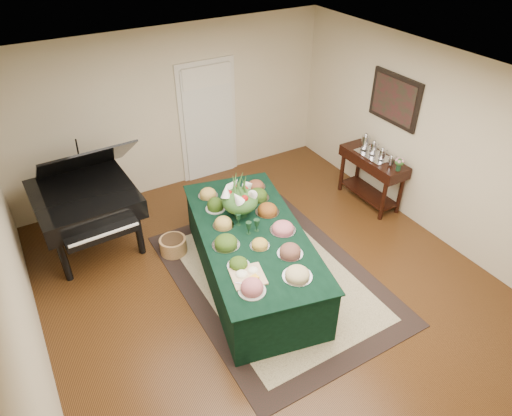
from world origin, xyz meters
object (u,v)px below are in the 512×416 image
floral_centerpiece (240,197)px  mahogany_sideboard (373,167)px  grand_piano (85,198)px  buffet_table (252,255)px

floral_centerpiece → mahogany_sideboard: 2.61m
grand_piano → mahogany_sideboard: bearing=-15.0°
buffet_table → mahogany_sideboard: size_ratio=2.43×
grand_piano → mahogany_sideboard: grand_piano is taller
buffet_table → floral_centerpiece: (0.05, 0.39, 0.68)m
grand_piano → buffet_table: bearing=-47.3°
grand_piano → mahogany_sideboard: 4.41m
buffet_table → grand_piano: (-1.65, 1.78, 0.42)m
buffet_table → grand_piano: 2.46m
floral_centerpiece → grand_piano: (-1.69, 1.39, -0.26)m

